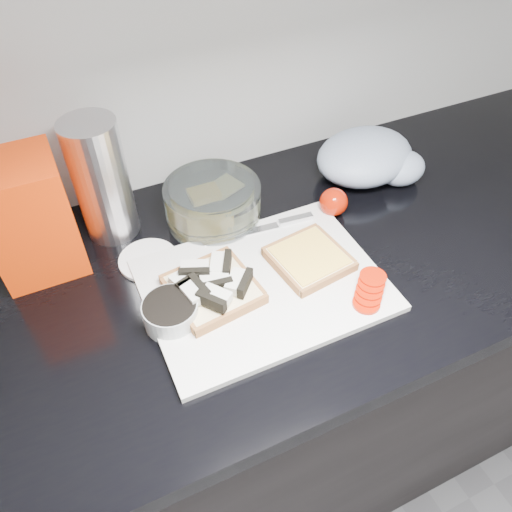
{
  "coord_description": "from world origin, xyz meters",
  "views": [
    {
      "loc": [
        -0.3,
        0.63,
        1.56
      ],
      "look_at": [
        -0.05,
        1.17,
        0.95
      ],
      "focal_mm": 35.0,
      "sensor_mm": 36.0,
      "label": 1
    }
  ],
  "objects_px": {
    "cutting_board": "(263,285)",
    "steel_canister": "(102,181)",
    "bread_bag": "(29,218)",
    "glass_bowl": "(213,203)"
  },
  "relations": [
    {
      "from": "cutting_board",
      "to": "steel_canister",
      "type": "relative_size",
      "value": 1.71
    },
    {
      "from": "cutting_board",
      "to": "glass_bowl",
      "type": "height_order",
      "value": "glass_bowl"
    },
    {
      "from": "cutting_board",
      "to": "bread_bag",
      "type": "distance_m",
      "value": 0.41
    },
    {
      "from": "cutting_board",
      "to": "bread_bag",
      "type": "bearing_deg",
      "value": 146.4
    },
    {
      "from": "bread_bag",
      "to": "steel_canister",
      "type": "height_order",
      "value": "steel_canister"
    },
    {
      "from": "glass_bowl",
      "to": "bread_bag",
      "type": "distance_m",
      "value": 0.33
    },
    {
      "from": "cutting_board",
      "to": "steel_canister",
      "type": "xyz_separation_m",
      "value": [
        -0.2,
        0.26,
        0.11
      ]
    },
    {
      "from": "glass_bowl",
      "to": "steel_canister",
      "type": "xyz_separation_m",
      "value": [
        -0.19,
        0.05,
        0.08
      ]
    },
    {
      "from": "glass_bowl",
      "to": "bread_bag",
      "type": "height_order",
      "value": "bread_bag"
    },
    {
      "from": "bread_bag",
      "to": "steel_canister",
      "type": "bearing_deg",
      "value": 15.07
    }
  ]
}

